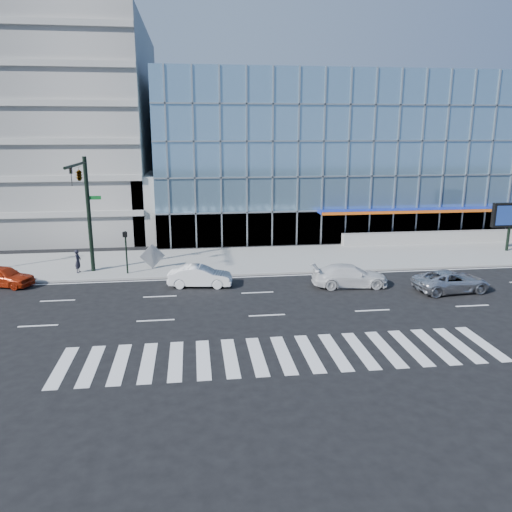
{
  "coord_description": "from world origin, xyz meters",
  "views": [
    {
      "loc": [
        -3.87,
        -29.4,
        9.76
      ],
      "look_at": [
        0.3,
        3.0,
        1.61
      ],
      "focal_mm": 35.0,
      "sensor_mm": 36.0,
      "label": 1
    }
  ],
  "objects_px": {
    "traffic_signal": "(82,188)",
    "silver_suv": "(452,281)",
    "red_sedan": "(3,276)",
    "tilted_panel": "(152,256)",
    "marquee_sign": "(511,216)",
    "white_sedan": "(200,276)",
    "pedestrian": "(78,261)",
    "ped_signal_post": "(126,246)",
    "white_suv": "(350,276)"
  },
  "relations": [
    {
      "from": "traffic_signal",
      "to": "white_suv",
      "type": "relative_size",
      "value": 1.64
    },
    {
      "from": "marquee_sign",
      "to": "pedestrian",
      "type": "xyz_separation_m",
      "value": [
        -33.94,
        -2.32,
        -2.1
      ]
    },
    {
      "from": "white_sedan",
      "to": "red_sedan",
      "type": "relative_size",
      "value": 1.04
    },
    {
      "from": "pedestrian",
      "to": "tilted_panel",
      "type": "bearing_deg",
      "value": -76.58
    },
    {
      "from": "marquee_sign",
      "to": "pedestrian",
      "type": "distance_m",
      "value": 34.08
    },
    {
      "from": "red_sedan",
      "to": "pedestrian",
      "type": "relative_size",
      "value": 2.42
    },
    {
      "from": "white_suv",
      "to": "pedestrian",
      "type": "xyz_separation_m",
      "value": [
        -18.05,
        5.1,
        0.25
      ]
    },
    {
      "from": "traffic_signal",
      "to": "tilted_panel",
      "type": "relative_size",
      "value": 6.15
    },
    {
      "from": "white_suv",
      "to": "red_sedan",
      "type": "height_order",
      "value": "white_suv"
    },
    {
      "from": "white_suv",
      "to": "red_sedan",
      "type": "distance_m",
      "value": 22.47
    },
    {
      "from": "traffic_signal",
      "to": "white_sedan",
      "type": "distance_m",
      "value": 9.69
    },
    {
      "from": "traffic_signal",
      "to": "ped_signal_post",
      "type": "relative_size",
      "value": 2.67
    },
    {
      "from": "marquee_sign",
      "to": "white_sedan",
      "type": "height_order",
      "value": "marquee_sign"
    },
    {
      "from": "ped_signal_post",
      "to": "silver_suv",
      "type": "relative_size",
      "value": 0.63
    },
    {
      "from": "traffic_signal",
      "to": "pedestrian",
      "type": "relative_size",
      "value": 4.91
    },
    {
      "from": "pedestrian",
      "to": "marquee_sign",
      "type": "bearing_deg",
      "value": -77.4
    },
    {
      "from": "traffic_signal",
      "to": "silver_suv",
      "type": "bearing_deg",
      "value": -14.23
    },
    {
      "from": "traffic_signal",
      "to": "ped_signal_post",
      "type": "height_order",
      "value": "traffic_signal"
    },
    {
      "from": "traffic_signal",
      "to": "silver_suv",
      "type": "distance_m",
      "value": 24.47
    },
    {
      "from": "marquee_sign",
      "to": "red_sedan",
      "type": "xyz_separation_m",
      "value": [
        -38.17,
        -4.55,
        -2.4
      ]
    },
    {
      "from": "ped_signal_post",
      "to": "tilted_panel",
      "type": "distance_m",
      "value": 2.28
    },
    {
      "from": "red_sedan",
      "to": "white_suv",
      "type": "bearing_deg",
      "value": -78.48
    },
    {
      "from": "marquee_sign",
      "to": "silver_suv",
      "type": "height_order",
      "value": "marquee_sign"
    },
    {
      "from": "red_sedan",
      "to": "tilted_panel",
      "type": "xyz_separation_m",
      "value": [
        9.32,
        2.65,
        0.4
      ]
    },
    {
      "from": "marquee_sign",
      "to": "white_sedan",
      "type": "distance_m",
      "value": 26.36
    },
    {
      "from": "silver_suv",
      "to": "ped_signal_post",
      "type": "bearing_deg",
      "value": 67.73
    },
    {
      "from": "ped_signal_post",
      "to": "marquee_sign",
      "type": "distance_m",
      "value": 30.67
    },
    {
      "from": "red_sedan",
      "to": "pedestrian",
      "type": "xyz_separation_m",
      "value": [
        4.23,
        2.23,
        0.29
      ]
    },
    {
      "from": "traffic_signal",
      "to": "silver_suv",
      "type": "relative_size",
      "value": 1.68
    },
    {
      "from": "red_sedan",
      "to": "traffic_signal",
      "type": "bearing_deg",
      "value": -58.86
    },
    {
      "from": "pedestrian",
      "to": "tilted_panel",
      "type": "xyz_separation_m",
      "value": [
        5.09,
        0.42,
        0.1
      ]
    },
    {
      "from": "white_sedan",
      "to": "red_sedan",
      "type": "xyz_separation_m",
      "value": [
        -12.66,
        1.64,
        -0.01
      ]
    },
    {
      "from": "marquee_sign",
      "to": "red_sedan",
      "type": "distance_m",
      "value": 38.51
    },
    {
      "from": "white_suv",
      "to": "tilted_panel",
      "type": "height_order",
      "value": "tilted_panel"
    },
    {
      "from": "silver_suv",
      "to": "pedestrian",
      "type": "distance_m",
      "value": 25.04
    },
    {
      "from": "ped_signal_post",
      "to": "white_suv",
      "type": "height_order",
      "value": "ped_signal_post"
    },
    {
      "from": "ped_signal_post",
      "to": "tilted_panel",
      "type": "relative_size",
      "value": 2.31
    },
    {
      "from": "marquee_sign",
      "to": "tilted_panel",
      "type": "distance_m",
      "value": 28.97
    },
    {
      "from": "ped_signal_post",
      "to": "white_sedan",
      "type": "bearing_deg",
      "value": -32.2
    },
    {
      "from": "red_sedan",
      "to": "ped_signal_post",
      "type": "bearing_deg",
      "value": -60.07
    },
    {
      "from": "white_suv",
      "to": "white_sedan",
      "type": "height_order",
      "value": "white_suv"
    },
    {
      "from": "marquee_sign",
      "to": "red_sedan",
      "type": "bearing_deg",
      "value": -173.2
    },
    {
      "from": "ped_signal_post",
      "to": "red_sedan",
      "type": "bearing_deg",
      "value": -168.94
    },
    {
      "from": "white_sedan",
      "to": "red_sedan",
      "type": "distance_m",
      "value": 12.77
    },
    {
      "from": "silver_suv",
      "to": "white_sedan",
      "type": "xyz_separation_m",
      "value": [
        -15.62,
        3.09,
        0.01
      ]
    },
    {
      "from": "white_suv",
      "to": "silver_suv",
      "type": "bearing_deg",
      "value": -103.85
    },
    {
      "from": "silver_suv",
      "to": "tilted_panel",
      "type": "xyz_separation_m",
      "value": [
        -18.96,
        7.38,
        0.41
      ]
    },
    {
      "from": "white_sedan",
      "to": "tilted_panel",
      "type": "relative_size",
      "value": 3.15
    },
    {
      "from": "traffic_signal",
      "to": "red_sedan",
      "type": "distance_m",
      "value": 7.63
    },
    {
      "from": "white_suv",
      "to": "traffic_signal",
      "type": "bearing_deg",
      "value": 80.23
    }
  ]
}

